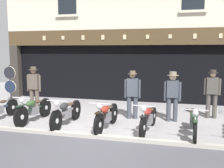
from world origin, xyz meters
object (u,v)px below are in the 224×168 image
(motorcycle_center, at_px, (107,115))
(assistant_far_right, at_px, (212,92))
(motorcycle_center_left, at_px, (66,112))
(motorcycle_right, at_px, (194,122))
(salesman_left, at_px, (34,87))
(shopkeeper_center, at_px, (132,93))
(salesman_right, at_px, (172,94))
(advert_board_far, at_px, (196,66))
(motorcycle_left, at_px, (34,109))
(motorcycle_center_right, at_px, (148,118))
(advert_board_near, at_px, (174,68))
(tyre_sign_pole, at_px, (10,80))

(motorcycle_center, bearing_deg, assistant_far_right, -142.10)
(motorcycle_center_left, bearing_deg, motorcycle_right, -179.57)
(salesman_left, distance_m, shopkeeper_center, 3.86)
(salesman_left, distance_m, salesman_right, 5.21)
(motorcycle_center_left, height_order, advert_board_far, advert_board_far)
(salesman_right, bearing_deg, assistant_far_right, -153.79)
(shopkeeper_center, bearing_deg, advert_board_far, -130.98)
(motorcycle_left, bearing_deg, motorcycle_center, 178.70)
(motorcycle_center_right, bearing_deg, advert_board_near, -91.72)
(advert_board_far, bearing_deg, shopkeeper_center, -126.37)
(motorcycle_left, bearing_deg, advert_board_far, -138.52)
(advert_board_near, bearing_deg, advert_board_far, 0.01)
(tyre_sign_pole, xyz_separation_m, advert_board_near, (7.16, 1.74, 0.56))
(shopkeeper_center, bearing_deg, salesman_right, 174.79)
(salesman_right, bearing_deg, shopkeeper_center, -4.46)
(motorcycle_left, height_order, assistant_far_right, assistant_far_right)
(motorcycle_left, relative_size, motorcycle_center_left, 0.97)
(shopkeeper_center, bearing_deg, tyre_sign_pole, -17.64)
(motorcycle_right, distance_m, advert_board_near, 4.67)
(motorcycle_left, height_order, motorcycle_center_left, motorcycle_left)
(motorcycle_center, bearing_deg, advert_board_near, -108.83)
(motorcycle_center_left, distance_m, salesman_right, 3.52)
(advert_board_far, bearing_deg, motorcycle_center_right, -109.74)
(motorcycle_left, relative_size, tyre_sign_pole, 1.20)
(shopkeeper_center, bearing_deg, advert_board_near, -118.28)
(motorcycle_center, height_order, assistant_far_right, assistant_far_right)
(motorcycle_center_left, bearing_deg, tyre_sign_pole, -32.67)
(salesman_left, relative_size, advert_board_near, 1.93)
(motorcycle_left, bearing_deg, salesman_right, -162.06)
(motorcycle_right, height_order, advert_board_near, advert_board_near)
(motorcycle_center_right, height_order, advert_board_far, advert_board_far)
(motorcycle_left, relative_size, salesman_left, 1.17)
(shopkeeper_center, bearing_deg, motorcycle_left, 16.84)
(motorcycle_left, height_order, advert_board_far, advert_board_far)
(motorcycle_center_left, bearing_deg, salesman_left, -34.29)
(motorcycle_center, height_order, advert_board_far, advert_board_far)
(motorcycle_center, distance_m, advert_board_near, 5.00)
(motorcycle_center_right, height_order, tyre_sign_pole, tyre_sign_pole)
(salesman_right, relative_size, assistant_far_right, 0.98)
(motorcycle_right, bearing_deg, tyre_sign_pole, -18.80)
(motorcycle_center_right, xyz_separation_m, advert_board_near, (0.65, 4.38, 1.17))
(assistant_far_right, bearing_deg, salesman_left, 7.01)
(tyre_sign_pole, bearing_deg, motorcycle_center_left, -34.19)
(shopkeeper_center, xyz_separation_m, advert_board_far, (2.27, 3.08, 0.79))
(motorcycle_center_left, distance_m, salesman_left, 2.51)
(shopkeeper_center, xyz_separation_m, salesman_right, (1.35, -0.01, 0.02))
(tyre_sign_pole, bearing_deg, salesman_right, -10.75)
(motorcycle_center_right, height_order, shopkeeper_center, shopkeeper_center)
(motorcycle_left, xyz_separation_m, advert_board_near, (4.45, 4.30, 1.15))
(motorcycle_center_right, relative_size, salesman_right, 1.15)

